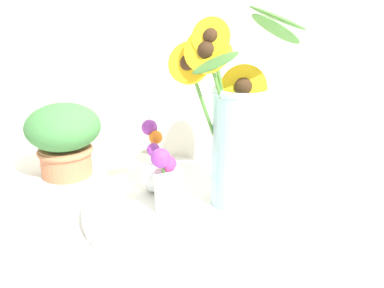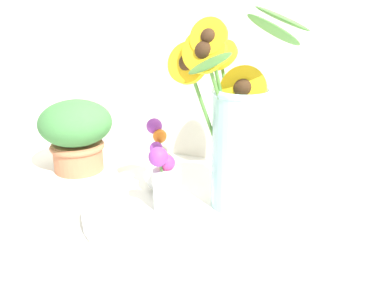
{
  "view_description": "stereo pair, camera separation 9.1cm",
  "coord_description": "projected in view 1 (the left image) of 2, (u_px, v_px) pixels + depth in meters",
  "views": [
    {
      "loc": [
        0.25,
        -0.71,
        0.47
      ],
      "look_at": [
        0.03,
        0.11,
        0.15
      ],
      "focal_mm": 42.0,
      "sensor_mm": 36.0,
      "label": 1
    },
    {
      "loc": [
        0.33,
        -0.68,
        0.47
      ],
      "look_at": [
        0.03,
        0.11,
        0.15
      ],
      "focal_mm": 42.0,
      "sensor_mm": 36.0,
      "label": 2
    }
  ],
  "objects": [
    {
      "name": "serving_tray",
      "position": [
        192.0,
        206.0,
        0.96
      ],
      "size": [
        0.46,
        0.46,
        0.02
      ],
      "color": "white",
      "rests_on": "ground_plane"
    },
    {
      "name": "potted_plant",
      "position": [
        64.0,
        136.0,
        1.1
      ],
      "size": [
        0.18,
        0.18,
        0.18
      ],
      "color": "#B7704C",
      "rests_on": "ground_plane"
    },
    {
      "name": "vase_bulb_right",
      "position": [
        156.0,
        167.0,
        0.98
      ],
      "size": [
        0.08,
        0.09,
        0.15
      ],
      "color": "white",
      "rests_on": "serving_tray"
    },
    {
      "name": "mason_jar_sunflowers",
      "position": [
        239.0,
        130.0,
        0.9
      ],
      "size": [
        0.27,
        0.28,
        0.4
      ],
      "color": "#9ED1D6",
      "rests_on": "serving_tray"
    },
    {
      "name": "ground_plane",
      "position": [
        164.0,
        237.0,
        0.86
      ],
      "size": [
        6.0,
        6.0,
        0.0
      ],
      "primitive_type": "plane",
      "color": "silver"
    },
    {
      "name": "vase_small_center",
      "position": [
        167.0,
        182.0,
        0.9
      ],
      "size": [
        0.06,
        0.07,
        0.14
      ],
      "color": "white",
      "rests_on": "serving_tray"
    }
  ]
}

